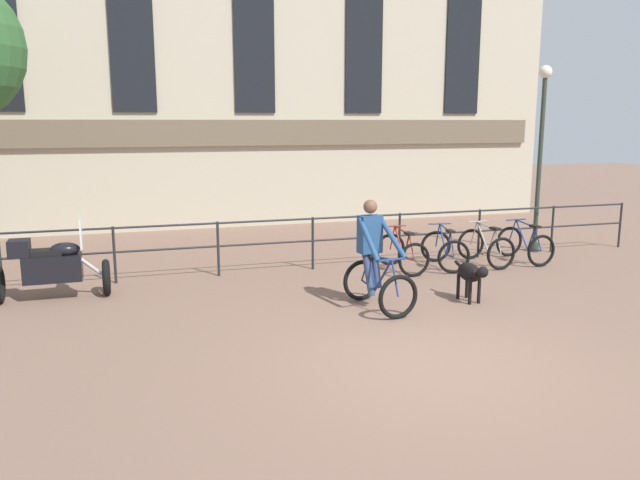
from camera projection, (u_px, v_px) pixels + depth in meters
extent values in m
plane|color=#7A5B4C|center=(435.00, 364.00, 7.59)|extent=(60.00, 60.00, 0.00)
cylinder|color=#232326|center=(0.00, 262.00, 10.73)|extent=(0.05, 0.05, 1.05)
cylinder|color=#232326|center=(114.00, 255.00, 11.28)|extent=(0.05, 0.05, 1.05)
cylinder|color=#232326|center=(218.00, 249.00, 11.83)|extent=(0.05, 0.05, 1.05)
cylinder|color=#232326|center=(313.00, 243.00, 12.37)|extent=(0.05, 0.05, 1.05)
cylinder|color=#232326|center=(399.00, 238.00, 12.92)|extent=(0.05, 0.05, 1.05)
cylinder|color=#232326|center=(479.00, 233.00, 13.46)|extent=(0.05, 0.05, 1.05)
cylinder|color=#232326|center=(552.00, 229.00, 14.01)|extent=(0.05, 0.05, 1.05)
cylinder|color=#232326|center=(620.00, 225.00, 14.55)|extent=(0.05, 0.05, 1.05)
cylinder|color=#232326|center=(313.00, 219.00, 12.28)|extent=(15.00, 0.04, 0.04)
cylinder|color=#232326|center=(313.00, 241.00, 12.36)|extent=(15.00, 0.04, 0.04)
cube|color=#BCB299|center=(251.00, 12.00, 16.82)|extent=(18.00, 0.60, 11.62)
cube|color=brown|center=(256.00, 133.00, 17.09)|extent=(17.10, 0.12, 0.70)
cube|color=black|center=(465.00, 0.00, 18.24)|extent=(1.10, 0.06, 6.51)
torus|color=black|center=(398.00, 297.00, 9.26)|extent=(0.68, 0.17, 0.68)
torus|color=black|center=(362.00, 280.00, 10.23)|extent=(0.68, 0.17, 0.68)
cylinder|color=navy|center=(383.00, 275.00, 9.59)|extent=(0.11, 0.49, 0.60)
cylinder|color=navy|center=(372.00, 273.00, 9.89)|extent=(0.07, 0.23, 0.52)
cylinder|color=navy|center=(380.00, 258.00, 9.63)|extent=(0.13, 0.66, 0.10)
cylinder|color=navy|center=(368.00, 285.00, 10.04)|extent=(0.09, 0.44, 0.08)
cylinder|color=navy|center=(366.00, 268.00, 10.08)|extent=(0.06, 0.27, 0.47)
cylinder|color=navy|center=(395.00, 278.00, 9.30)|extent=(0.06, 0.23, 0.54)
cylinder|color=navy|center=(392.00, 260.00, 9.34)|extent=(0.48, 0.10, 0.03)
cube|color=black|center=(370.00, 255.00, 9.93)|extent=(0.15, 0.26, 0.05)
cube|color=navy|center=(370.00, 234.00, 9.87)|extent=(0.39, 0.27, 0.60)
sphere|color=brown|center=(370.00, 207.00, 9.78)|extent=(0.22, 0.22, 0.22)
cylinder|color=navy|center=(369.00, 240.00, 9.49)|extent=(0.12, 0.72, 0.60)
cylinder|color=navy|center=(392.00, 237.00, 9.67)|extent=(0.25, 0.71, 0.60)
cylinder|color=navy|center=(369.00, 275.00, 9.87)|extent=(0.18, 0.32, 0.69)
cylinder|color=navy|center=(376.00, 270.00, 9.92)|extent=(0.12, 0.31, 0.58)
ellipsoid|color=black|center=(469.00, 272.00, 10.16)|extent=(0.29, 0.56, 0.31)
cylinder|color=black|center=(477.00, 274.00, 9.96)|extent=(0.18, 0.17, 0.18)
sphere|color=black|center=(483.00, 272.00, 9.81)|extent=(0.18, 0.18, 0.18)
cone|color=black|center=(486.00, 274.00, 9.74)|extent=(0.10, 0.11, 0.10)
cylinder|color=black|center=(458.00, 264.00, 10.45)|extent=(0.06, 0.19, 0.11)
cylinder|color=black|center=(470.00, 292.00, 10.03)|extent=(0.06, 0.06, 0.43)
cylinder|color=black|center=(479.00, 291.00, 10.08)|extent=(0.06, 0.06, 0.43)
cylinder|color=black|center=(458.00, 286.00, 10.35)|extent=(0.06, 0.06, 0.43)
cylinder|color=black|center=(467.00, 285.00, 10.40)|extent=(0.06, 0.06, 0.43)
torus|color=black|center=(106.00, 277.00, 10.54)|extent=(0.13, 0.62, 0.62)
cube|color=black|center=(53.00, 268.00, 10.25)|extent=(0.91, 0.41, 0.44)
ellipsoid|color=black|center=(65.00, 250.00, 10.26)|extent=(0.48, 0.33, 0.24)
cube|color=black|center=(44.00, 253.00, 10.17)|extent=(0.56, 0.31, 0.10)
cylinder|color=#B2B2B7|center=(93.00, 268.00, 10.45)|extent=(0.46, 0.07, 0.41)
cube|color=silver|center=(81.00, 233.00, 10.29)|extent=(0.03, 0.44, 0.50)
cube|color=black|center=(19.00, 249.00, 10.04)|extent=(0.32, 0.36, 0.28)
torus|color=black|center=(390.00, 249.00, 12.76)|extent=(0.66, 0.08, 0.66)
torus|color=black|center=(414.00, 260.00, 11.79)|extent=(0.66, 0.08, 0.66)
cylinder|color=maroon|center=(399.00, 242.00, 12.34)|extent=(0.05, 0.47, 0.58)
cylinder|color=maroon|center=(407.00, 246.00, 12.05)|extent=(0.04, 0.22, 0.51)
cylinder|color=maroon|center=(402.00, 230.00, 12.20)|extent=(0.05, 0.63, 0.10)
cylinder|color=maroon|center=(409.00, 259.00, 11.99)|extent=(0.04, 0.42, 0.07)
cylinder|color=maroon|center=(412.00, 247.00, 11.85)|extent=(0.03, 0.25, 0.46)
cylinder|color=maroon|center=(392.00, 238.00, 12.63)|extent=(0.03, 0.21, 0.52)
cylinder|color=maroon|center=(395.00, 226.00, 12.49)|extent=(0.48, 0.04, 0.03)
cube|color=black|center=(409.00, 234.00, 11.91)|extent=(0.13, 0.24, 0.05)
torus|color=black|center=(436.00, 246.00, 13.06)|extent=(0.66, 0.16, 0.66)
torus|color=black|center=(454.00, 257.00, 12.04)|extent=(0.66, 0.16, 0.66)
cylinder|color=navy|center=(443.00, 239.00, 12.62)|extent=(0.10, 0.47, 0.58)
cylinder|color=navy|center=(448.00, 244.00, 12.32)|extent=(0.06, 0.22, 0.51)
cylinder|color=navy|center=(445.00, 228.00, 12.48)|extent=(0.13, 0.63, 0.10)
cylinder|color=navy|center=(450.00, 256.00, 12.25)|extent=(0.09, 0.42, 0.07)
cylinder|color=navy|center=(452.00, 244.00, 12.11)|extent=(0.06, 0.25, 0.46)
cylinder|color=navy|center=(438.00, 235.00, 12.92)|extent=(0.06, 0.21, 0.52)
cylinder|color=navy|center=(440.00, 224.00, 12.78)|extent=(0.48, 0.10, 0.03)
cube|color=black|center=(450.00, 231.00, 12.17)|extent=(0.15, 0.26, 0.05)
torus|color=black|center=(471.00, 244.00, 13.30)|extent=(0.66, 0.10, 0.66)
torus|color=black|center=(501.00, 254.00, 12.34)|extent=(0.66, 0.10, 0.66)
cylinder|color=#9E998E|center=(483.00, 237.00, 12.88)|extent=(0.06, 0.47, 0.58)
cylinder|color=#9E998E|center=(492.00, 241.00, 12.60)|extent=(0.04, 0.22, 0.51)
cylinder|color=#9E998E|center=(486.00, 226.00, 12.75)|extent=(0.07, 0.63, 0.10)
cylinder|color=#9E998E|center=(495.00, 253.00, 12.54)|extent=(0.05, 0.42, 0.07)
cylinder|color=#9E998E|center=(498.00, 242.00, 12.40)|extent=(0.04, 0.25, 0.46)
cylinder|color=#9E998E|center=(474.00, 233.00, 13.17)|extent=(0.04, 0.21, 0.52)
cylinder|color=#9E998E|center=(477.00, 222.00, 13.03)|extent=(0.48, 0.06, 0.03)
cube|color=black|center=(495.00, 229.00, 12.46)|extent=(0.13, 0.25, 0.05)
torus|color=black|center=(509.00, 242.00, 13.58)|extent=(0.66, 0.09, 0.66)
torus|color=black|center=(541.00, 251.00, 12.61)|extent=(0.66, 0.09, 0.66)
cylinder|color=navy|center=(522.00, 234.00, 13.16)|extent=(0.05, 0.47, 0.58)
cylinder|color=navy|center=(531.00, 238.00, 12.87)|extent=(0.04, 0.22, 0.51)
cylinder|color=navy|center=(525.00, 223.00, 13.02)|extent=(0.06, 0.63, 0.10)
cylinder|color=navy|center=(534.00, 250.00, 12.81)|extent=(0.04, 0.42, 0.07)
cylinder|color=navy|center=(538.00, 239.00, 12.67)|extent=(0.03, 0.25, 0.46)
cylinder|color=navy|center=(512.00, 231.00, 13.44)|extent=(0.03, 0.21, 0.52)
cylinder|color=navy|center=(516.00, 220.00, 13.31)|extent=(0.48, 0.05, 0.03)
cube|color=black|center=(535.00, 226.00, 12.74)|extent=(0.13, 0.24, 0.05)
cylinder|color=#2D382D|center=(534.00, 247.00, 14.14)|extent=(0.22, 0.22, 0.20)
cylinder|color=#2D382D|center=(539.00, 167.00, 13.80)|extent=(0.10, 0.10, 3.84)
sphere|color=silver|center=(546.00, 72.00, 13.42)|extent=(0.28, 0.28, 0.28)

